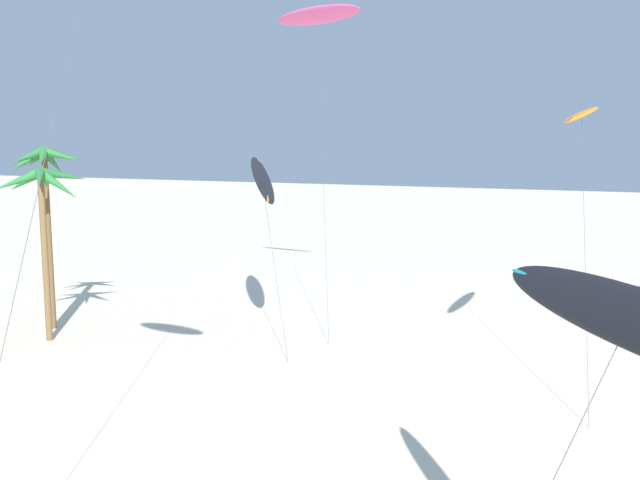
% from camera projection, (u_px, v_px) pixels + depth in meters
% --- Properties ---
extents(palm_tree_2, '(4.11, 4.04, 10.24)m').
position_uv_depth(palm_tree_2, '(45.00, 175.00, 39.47)').
color(palm_tree_2, brown).
rests_on(palm_tree_2, ground).
extents(palm_tree_3, '(4.61, 4.33, 9.22)m').
position_uv_depth(palm_tree_3, '(42.00, 194.00, 37.27)').
color(palm_tree_3, brown).
rests_on(palm_tree_3, ground).
extents(flying_kite_0, '(6.03, 8.72, 10.04)m').
position_uv_depth(flying_kite_0, '(262.00, 179.00, 39.02)').
color(flying_kite_0, black).
rests_on(flying_kite_0, ground).
extents(flying_kite_3, '(1.94, 8.87, 12.37)m').
position_uv_depth(flying_kite_3, '(582.00, 114.00, 31.03)').
color(flying_kite_3, orange).
rests_on(flying_kite_3, ground).
extents(flying_kite_4, '(6.17, 9.20, 8.52)m').
position_uv_depth(flying_kite_4, '(630.00, 316.00, 12.01)').
color(flying_kite_4, black).
rests_on(flying_kite_4, ground).
extents(flying_kite_6, '(6.72, 9.31, 18.69)m').
position_uv_depth(flying_kite_6, '(318.00, 15.00, 43.62)').
color(flying_kite_6, '#EA5193').
rests_on(flying_kite_6, ground).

